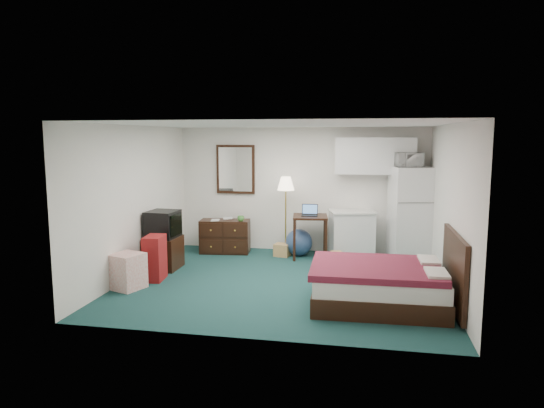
% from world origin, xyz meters
% --- Properties ---
extents(floor, '(5.00, 4.50, 0.01)m').
position_xyz_m(floor, '(0.00, 0.00, 0.00)').
color(floor, black).
rests_on(floor, ground).
extents(ceiling, '(5.00, 4.50, 0.01)m').
position_xyz_m(ceiling, '(0.00, 0.00, 2.50)').
color(ceiling, white).
rests_on(ceiling, walls).
extents(walls, '(5.01, 4.51, 2.50)m').
position_xyz_m(walls, '(0.00, 0.00, 1.25)').
color(walls, white).
rests_on(walls, floor).
extents(mirror, '(0.80, 0.06, 1.00)m').
position_xyz_m(mirror, '(-1.35, 2.22, 1.65)').
color(mirror, white).
rests_on(mirror, walls).
extents(upper_cabinets, '(1.50, 0.35, 0.70)m').
position_xyz_m(upper_cabinets, '(1.45, 2.08, 1.95)').
color(upper_cabinets, white).
rests_on(upper_cabinets, walls).
extents(headboard, '(0.06, 1.56, 1.00)m').
position_xyz_m(headboard, '(2.46, -0.82, 0.55)').
color(headboard, black).
rests_on(headboard, walls).
extents(dresser, '(1.02, 0.54, 0.66)m').
position_xyz_m(dresser, '(-1.46, 1.76, 0.33)').
color(dresser, black).
rests_on(dresser, floor).
extents(floor_lamp, '(0.41, 0.41, 1.54)m').
position_xyz_m(floor_lamp, '(-0.24, 1.84, 0.77)').
color(floor_lamp, gold).
rests_on(floor_lamp, floor).
extents(desk, '(0.72, 0.72, 0.82)m').
position_xyz_m(desk, '(0.26, 1.67, 0.41)').
color(desk, black).
rests_on(desk, floor).
extents(exercise_ball, '(0.60, 0.60, 0.53)m').
position_xyz_m(exercise_ball, '(0.03, 1.79, 0.26)').
color(exercise_ball, '#304976').
rests_on(exercise_ball, floor).
extents(kitchen_counter, '(0.92, 0.78, 0.87)m').
position_xyz_m(kitchen_counter, '(1.04, 1.91, 0.44)').
color(kitchen_counter, white).
rests_on(kitchen_counter, floor).
extents(fridge, '(0.86, 0.86, 1.76)m').
position_xyz_m(fridge, '(2.13, 1.88, 0.88)').
color(fridge, white).
rests_on(fridge, floor).
extents(bed, '(1.79, 1.42, 0.56)m').
position_xyz_m(bed, '(1.48, -0.82, 0.28)').
color(bed, '#450713').
rests_on(bed, floor).
extents(tv_stand, '(0.57, 0.62, 0.56)m').
position_xyz_m(tv_stand, '(-2.21, 0.42, 0.28)').
color(tv_stand, black).
rests_on(tv_stand, floor).
extents(suitcase, '(0.32, 0.47, 0.73)m').
position_xyz_m(suitcase, '(-2.06, -0.26, 0.36)').
color(suitcase, maroon).
rests_on(suitcase, floor).
extents(retail_box, '(0.56, 0.56, 0.55)m').
position_xyz_m(retail_box, '(-2.28, -0.77, 0.27)').
color(retail_box, white).
rests_on(retail_box, floor).
extents(file_bin, '(0.44, 0.38, 0.26)m').
position_xyz_m(file_bin, '(-1.44, 1.76, 0.13)').
color(file_bin, gray).
rests_on(file_bin, floor).
extents(cardboard_box_a, '(0.33, 0.30, 0.24)m').
position_xyz_m(cardboard_box_a, '(-0.28, 1.68, 0.12)').
color(cardboard_box_a, '#AA8951').
rests_on(cardboard_box_a, floor).
extents(cardboard_box_b, '(0.24, 0.27, 0.23)m').
position_xyz_m(cardboard_box_b, '(0.79, 1.27, 0.12)').
color(cardboard_box_b, '#AA8951').
rests_on(cardboard_box_b, floor).
extents(laptop, '(0.32, 0.26, 0.21)m').
position_xyz_m(laptop, '(0.25, 1.64, 0.92)').
color(laptop, black).
rests_on(laptop, desk).
extents(crt_tv, '(0.54, 0.58, 0.47)m').
position_xyz_m(crt_tv, '(-2.20, 0.42, 0.80)').
color(crt_tv, black).
rests_on(crt_tv, tv_stand).
extents(microwave, '(0.54, 0.40, 0.32)m').
position_xyz_m(microwave, '(2.05, 1.88, 1.92)').
color(microwave, white).
rests_on(microwave, fridge).
extents(book_a, '(0.16, 0.05, 0.22)m').
position_xyz_m(book_a, '(-1.71, 1.65, 0.78)').
color(book_a, '#AA8951').
rests_on(book_a, dresser).
extents(book_b, '(0.18, 0.08, 0.25)m').
position_xyz_m(book_b, '(-1.53, 1.88, 0.79)').
color(book_b, '#AA8951').
rests_on(book_b, dresser).
extents(mug, '(0.16, 0.13, 0.14)m').
position_xyz_m(mug, '(-1.11, 1.67, 0.73)').
color(mug, '#4B913B').
rests_on(mug, dresser).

